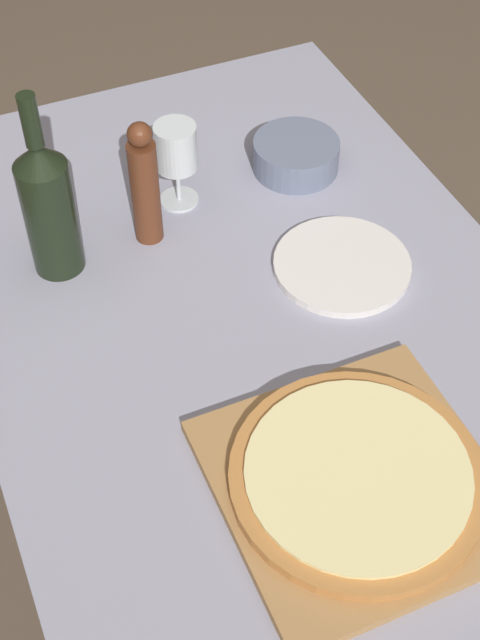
{
  "coord_description": "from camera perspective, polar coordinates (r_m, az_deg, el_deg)",
  "views": [
    {
      "loc": [
        -0.4,
        -0.84,
        1.79
      ],
      "look_at": [
        -0.05,
        -0.03,
        0.81
      ],
      "focal_mm": 50.0,
      "sensor_mm": 36.0,
      "label": 1
    }
  ],
  "objects": [
    {
      "name": "pepper_mill",
      "position": [
        1.47,
        -6.12,
        8.56
      ],
      "size": [
        0.05,
        0.05,
        0.23
      ],
      "color": "#5B2D19",
      "rests_on": "dining_table"
    },
    {
      "name": "wine_glass",
      "position": [
        1.54,
        -4.12,
        10.79
      ],
      "size": [
        0.07,
        0.07,
        0.16
      ],
      "color": "silver",
      "rests_on": "dining_table"
    },
    {
      "name": "dining_table",
      "position": [
        1.46,
        1.34,
        -2.77
      ],
      "size": [
        0.88,
        1.42,
        0.75
      ],
      "color": "#9393A8",
      "rests_on": "ground_plane"
    },
    {
      "name": "small_bowl",
      "position": [
        1.66,
        3.6,
        10.48
      ],
      "size": [
        0.16,
        0.16,
        0.06
      ],
      "color": "slate",
      "rests_on": "dining_table"
    },
    {
      "name": "pizza",
      "position": [
        1.2,
        7.52,
        -9.84
      ],
      "size": [
        0.34,
        0.34,
        0.02
      ],
      "color": "#BC7A3D",
      "rests_on": "cutting_board"
    },
    {
      "name": "cutting_board",
      "position": [
        1.22,
        7.43,
        -10.36
      ],
      "size": [
        0.36,
        0.36,
        0.02
      ],
      "color": "#A87A47",
      "rests_on": "dining_table"
    },
    {
      "name": "wine_bottle",
      "position": [
        1.43,
        -12.18,
        7.18
      ],
      "size": [
        0.08,
        0.08,
        0.33
      ],
      "color": "black",
      "rests_on": "dining_table"
    },
    {
      "name": "ground_plane",
      "position": [
        2.01,
        1.0,
        -14.63
      ],
      "size": [
        12.0,
        12.0,
        0.0
      ],
      "primitive_type": "plane",
      "color": "brown"
    },
    {
      "name": "dinner_plate",
      "position": [
        1.48,
        6.55,
        3.51
      ],
      "size": [
        0.23,
        0.23,
        0.01
      ],
      "color": "white",
      "rests_on": "dining_table"
    }
  ]
}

